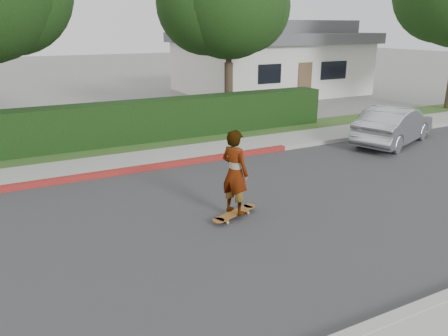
{
  "coord_description": "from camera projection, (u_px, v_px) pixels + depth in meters",
  "views": [
    {
      "loc": [
        -7.24,
        -7.57,
        3.97
      ],
      "look_at": [
        -3.07,
        0.55,
        1.0
      ],
      "focal_mm": 35.0,
      "sensor_mm": 36.0,
      "label": 1
    }
  ],
  "objects": [
    {
      "name": "car_silver",
      "position": [
        394.0,
        125.0,
        15.3
      ],
      "size": [
        4.29,
        2.8,
        1.34
      ],
      "primitive_type": "imported",
      "rotation": [
        0.0,
        0.0,
        1.95
      ],
      "color": "#AFB0B6",
      "rests_on": "ground"
    },
    {
      "name": "curb_far",
      "position": [
        258.0,
        152.0,
        14.22
      ],
      "size": [
        60.0,
        0.2,
        0.15
      ],
      "primitive_type": "cube",
      "color": "#9E9E99",
      "rests_on": "ground"
    },
    {
      "name": "skateboard",
      "position": [
        235.0,
        213.0,
        9.45
      ],
      "size": [
        1.28,
        0.69,
        0.12
      ],
      "rotation": [
        0.0,
        0.0,
        0.36
      ],
      "color": "gold",
      "rests_on": "ground"
    },
    {
      "name": "tree_center",
      "position": [
        226.0,
        2.0,
        17.67
      ],
      "size": [
        5.66,
        4.84,
        7.44
      ],
      "color": "#33261C",
      "rests_on": "ground"
    },
    {
      "name": "ground",
      "position": [
        344.0,
        195.0,
        10.78
      ],
      "size": [
        120.0,
        120.0,
        0.0
      ],
      "primitive_type": "plane",
      "color": "slate",
      "rests_on": "ground"
    },
    {
      "name": "road",
      "position": [
        344.0,
        195.0,
        10.78
      ],
      "size": [
        60.0,
        8.0,
        0.01
      ],
      "primitive_type": "cube",
      "color": "#2D2D30",
      "rests_on": "ground"
    },
    {
      "name": "planting_strip",
      "position": [
        223.0,
        136.0,
        16.34
      ],
      "size": [
        60.0,
        1.6,
        0.1
      ],
      "primitive_type": "cube",
      "color": "#2D4C1E",
      "rests_on": "ground"
    },
    {
      "name": "sidewalk_far",
      "position": [
        244.0,
        146.0,
        14.99
      ],
      "size": [
        60.0,
        1.6,
        0.12
      ],
      "primitive_type": "cube",
      "color": "gray",
      "rests_on": "ground"
    },
    {
      "name": "hedge",
      "position": [
        139.0,
        122.0,
        15.33
      ],
      "size": [
        15.0,
        1.0,
        1.5
      ],
      "primitive_type": "cube",
      "color": "black",
      "rests_on": "ground"
    },
    {
      "name": "house",
      "position": [
        269.0,
        58.0,
        27.13
      ],
      "size": [
        10.6,
        8.6,
        4.3
      ],
      "color": "beige",
      "rests_on": "ground"
    },
    {
      "name": "skateboarder",
      "position": [
        235.0,
        172.0,
        9.16
      ],
      "size": [
        0.65,
        0.78,
        1.83
      ],
      "primitive_type": "imported",
      "rotation": [
        0.0,
        0.0,
        1.94
      ],
      "color": "white",
      "rests_on": "skateboard"
    },
    {
      "name": "curb_red_section",
      "position": [
        103.0,
        174.0,
        12.04
      ],
      "size": [
        12.0,
        0.21,
        0.15
      ],
      "primitive_type": "cube",
      "color": "maroon",
      "rests_on": "ground"
    }
  ]
}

